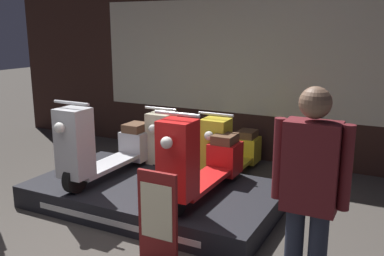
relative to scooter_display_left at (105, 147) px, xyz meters
The scene contains 8 objects.
shop_wall_back 2.66m from the scooter_display_left, 69.25° to the left, with size 8.97×0.09×3.20m.
display_platform 0.81m from the scooter_display_left, ahead, with size 2.78×1.57×0.25m.
scooter_display_left is the anchor object (origin of this frame).
scooter_display_right 1.25m from the scooter_display_left, ahead, with size 0.45×1.58×0.99m.
scooter_backrow_0 1.34m from the scooter_display_left, 77.27° to the left, with size 0.45×1.58×0.99m.
scooter_backrow_1 1.69m from the scooter_display_left, 50.40° to the left, with size 0.45×1.58×0.99m.
person_right_browsing 2.78m from the scooter_display_left, 21.92° to the right, with size 0.52×0.21×1.63m.
price_sign_board 1.61m from the scooter_display_left, 35.82° to the right, with size 0.37×0.04×0.82m.
Camera 1 is at (2.21, -2.63, 2.00)m, focal length 40.00 mm.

